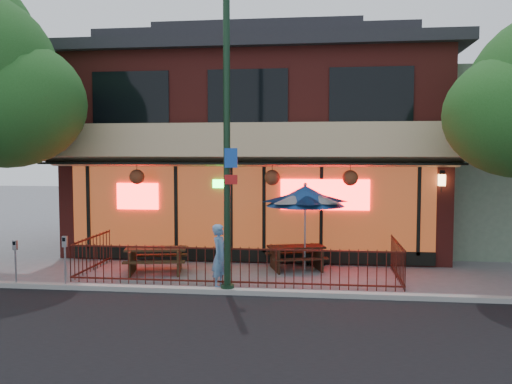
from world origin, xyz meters
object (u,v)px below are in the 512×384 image
(street_light, at_px, (227,160))
(patio_umbrella, at_px, (305,196))
(parking_meter_far, at_px, (15,255))
(picnic_table_left, at_px, (156,256))
(picnic_table_right, at_px, (296,254))
(parking_meter_near, at_px, (65,253))
(pedestrian, at_px, (220,256))

(street_light, xyz_separation_m, patio_umbrella, (1.75, 2.59, -1.02))
(parking_meter_far, bearing_deg, picnic_table_left, 33.48)
(street_light, relative_size, picnic_table_left, 3.76)
(picnic_table_right, bearing_deg, patio_umbrella, -40.33)
(street_light, height_order, parking_meter_near, street_light)
(street_light, height_order, patio_umbrella, street_light)
(picnic_table_left, relative_size, picnic_table_right, 0.99)
(street_light, distance_m, picnic_table_left, 4.03)
(street_light, xyz_separation_m, pedestrian, (-0.28, 0.50, -2.36))
(picnic_table_right, height_order, patio_umbrella, patio_umbrella)
(picnic_table_right, relative_size, patio_umbrella, 0.75)
(picnic_table_left, xyz_separation_m, parking_meter_near, (-1.67, -1.96, 0.41))
(parking_meter_near, bearing_deg, patio_umbrella, 24.86)
(picnic_table_right, distance_m, pedestrian, 2.92)
(picnic_table_right, bearing_deg, parking_meter_near, -152.35)
(street_light, relative_size, patio_umbrella, 2.80)
(patio_umbrella, bearing_deg, parking_meter_near, -155.14)
(picnic_table_right, bearing_deg, parking_meter_far, -157.02)
(pedestrian, bearing_deg, street_light, -140.65)
(picnic_table_left, bearing_deg, street_light, -38.84)
(street_light, xyz_separation_m, parking_meter_far, (-5.30, -0.08, -2.36))
(patio_umbrella, height_order, parking_meter_far, patio_umbrella)
(picnic_table_right, bearing_deg, pedestrian, -127.60)
(street_light, bearing_deg, pedestrian, 118.71)
(patio_umbrella, distance_m, parking_meter_near, 6.46)
(patio_umbrella, height_order, pedestrian, patio_umbrella)
(picnic_table_left, bearing_deg, parking_meter_near, -130.41)
(picnic_table_right, height_order, parking_meter_far, parking_meter_far)
(picnic_table_right, xyz_separation_m, parking_meter_near, (-5.50, -2.88, 0.43))
(picnic_table_left, distance_m, patio_umbrella, 4.47)
(picnic_table_right, xyz_separation_m, patio_umbrella, (0.25, -0.22, 1.69))
(pedestrian, bearing_deg, picnic_table_right, -26.96)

